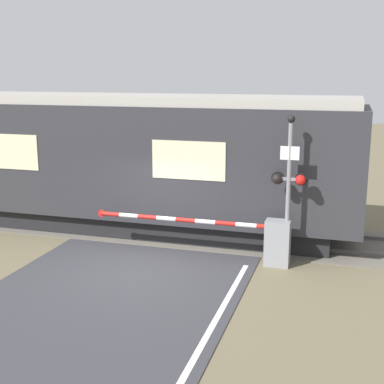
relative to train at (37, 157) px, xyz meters
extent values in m
plane|color=#6B6047|center=(4.66, -3.29, -2.03)|extent=(80.00, 80.00, 0.00)
cube|color=#666056|center=(4.66, 0.00, -2.02)|extent=(36.00, 3.20, 0.03)
cube|color=#595451|center=(4.66, -0.72, -1.95)|extent=(36.00, 0.08, 0.10)
cube|color=#595451|center=(4.66, 0.72, -1.95)|extent=(36.00, 0.08, 0.10)
cube|color=black|center=(0.00, 0.00, -1.73)|extent=(18.05, 2.49, 0.60)
cube|color=#2D2D33|center=(0.00, 0.00, 0.13)|extent=(19.62, 2.93, 3.13)
cube|color=#ADA89E|center=(0.00, 0.00, 1.82)|extent=(19.22, 2.69, 0.24)
cube|color=beige|center=(5.39, -1.47, 0.37)|extent=(1.96, 0.02, 1.00)
cube|color=beige|center=(0.00, -1.47, 0.37)|extent=(1.96, 0.02, 1.00)
cube|color=gray|center=(7.81, -1.99, -1.47)|extent=(0.60, 0.44, 1.13)
cylinder|color=gray|center=(7.81, -1.99, -1.08)|extent=(0.16, 0.16, 0.18)
cylinder|color=red|center=(7.55, -1.99, -1.08)|extent=(0.52, 0.11, 0.11)
cylinder|color=white|center=(7.03, -1.99, -1.08)|extent=(0.52, 0.11, 0.11)
cylinder|color=red|center=(6.51, -1.99, -1.08)|extent=(0.52, 0.11, 0.11)
cylinder|color=white|center=(6.00, -1.99, -1.08)|extent=(0.52, 0.11, 0.11)
cylinder|color=red|center=(5.48, -1.99, -1.08)|extent=(0.52, 0.11, 0.11)
cylinder|color=white|center=(4.96, -1.99, -1.08)|extent=(0.52, 0.11, 0.11)
cylinder|color=red|center=(4.44, -1.99, -1.08)|extent=(0.52, 0.11, 0.11)
cylinder|color=white|center=(3.92, -1.99, -1.08)|extent=(0.52, 0.11, 0.11)
cylinder|color=red|center=(3.40, -1.99, -1.08)|extent=(0.52, 0.11, 0.11)
cylinder|color=red|center=(3.14, -1.99, -1.08)|extent=(0.20, 0.02, 0.20)
cylinder|color=gray|center=(8.02, -1.90, -0.30)|extent=(0.11, 0.11, 3.46)
cube|color=gray|center=(8.02, -1.90, 0.12)|extent=(0.67, 0.07, 0.07)
sphere|color=black|center=(7.74, -1.95, 0.12)|extent=(0.24, 0.24, 0.24)
sphere|color=red|center=(8.29, -1.95, 0.12)|extent=(0.24, 0.24, 0.24)
cylinder|color=black|center=(7.74, -1.84, 0.12)|extent=(0.30, 0.06, 0.30)
cylinder|color=black|center=(8.29, -1.84, 0.12)|extent=(0.30, 0.06, 0.30)
cube|color=white|center=(8.02, -1.94, 0.74)|extent=(0.44, 0.02, 0.32)
sphere|color=black|center=(8.02, -1.90, 1.53)|extent=(0.18, 0.18, 0.18)
camera|label=1|loc=(9.35, -14.43, 2.61)|focal=50.00mm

